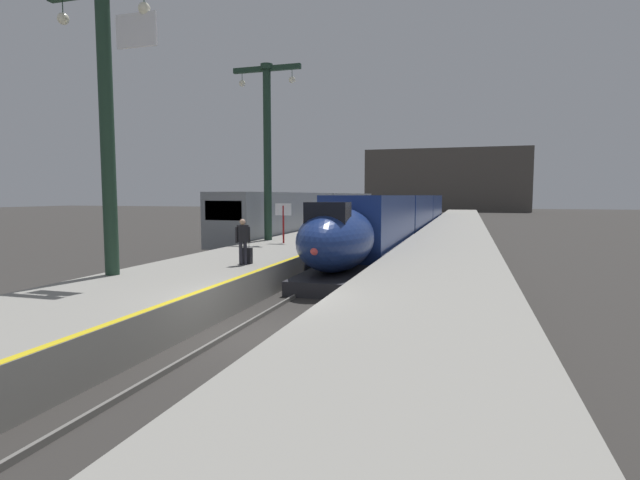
# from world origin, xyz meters

# --- Properties ---
(ground_plane) EXTENTS (260.00, 260.00, 0.00)m
(ground_plane) POSITION_xyz_m (0.00, 0.00, 0.00)
(ground_plane) COLOR #33302D
(platform_left) EXTENTS (4.80, 110.00, 1.05)m
(platform_left) POSITION_xyz_m (-4.05, 24.75, 0.53)
(platform_left) COLOR gray
(platform_left) RESTS_ON ground
(platform_right) EXTENTS (4.80, 110.00, 1.05)m
(platform_right) POSITION_xyz_m (4.05, 24.75, 0.53)
(platform_right) COLOR gray
(platform_right) RESTS_ON ground
(platform_left_safety_stripe) EXTENTS (0.20, 107.80, 0.01)m
(platform_left_safety_stripe) POSITION_xyz_m (-1.77, 24.75, 1.05)
(platform_left_safety_stripe) COLOR yellow
(platform_left_safety_stripe) RESTS_ON platform_left
(rail_main_left) EXTENTS (0.08, 110.00, 0.12)m
(rail_main_left) POSITION_xyz_m (-0.75, 27.50, 0.06)
(rail_main_left) COLOR slate
(rail_main_left) RESTS_ON ground
(rail_main_right) EXTENTS (0.08, 110.00, 0.12)m
(rail_main_right) POSITION_xyz_m (0.75, 27.50, 0.06)
(rail_main_right) COLOR slate
(rail_main_right) RESTS_ON ground
(rail_secondary_left) EXTENTS (0.08, 110.00, 0.12)m
(rail_secondary_left) POSITION_xyz_m (-8.85, 27.50, 0.06)
(rail_secondary_left) COLOR slate
(rail_secondary_left) RESTS_ON ground
(rail_secondary_right) EXTENTS (0.08, 110.00, 0.12)m
(rail_secondary_right) POSITION_xyz_m (-7.35, 27.50, 0.06)
(rail_secondary_right) COLOR slate
(rail_secondary_right) RESTS_ON ground
(highspeed_train_main) EXTENTS (2.92, 56.38, 3.60)m
(highspeed_train_main) POSITION_xyz_m (0.00, 32.09, 1.96)
(highspeed_train_main) COLOR navy
(highspeed_train_main) RESTS_ON ground
(regional_train_adjacent) EXTENTS (2.85, 36.60, 3.80)m
(regional_train_adjacent) POSITION_xyz_m (-8.10, 31.60, 2.13)
(regional_train_adjacent) COLOR gray
(regional_train_adjacent) RESTS_ON ground
(station_column_near) EXTENTS (4.00, 0.68, 9.06)m
(station_column_near) POSITION_xyz_m (-5.84, 1.71, 6.61)
(station_column_near) COLOR #1E3828
(station_column_near) RESTS_ON platform_left
(station_column_mid) EXTENTS (4.00, 0.68, 9.81)m
(station_column_mid) POSITION_xyz_m (-5.90, 14.66, 6.91)
(station_column_mid) COLOR #1E3828
(station_column_mid) RESTS_ON platform_left
(passenger_near_edge) EXTENTS (0.43, 0.43, 1.69)m
(passenger_near_edge) POSITION_xyz_m (-2.84, 4.95, 2.04)
(passenger_near_edge) COLOR #23232D
(passenger_near_edge) RESTS_ON platform_left
(passenger_mid_platform) EXTENTS (0.52, 0.36, 1.69)m
(passenger_mid_platform) POSITION_xyz_m (-3.40, 16.57, 2.04)
(passenger_mid_platform) COLOR #23232D
(passenger_mid_platform) RESTS_ON platform_left
(rolling_suitcase) EXTENTS (0.40, 0.22, 0.98)m
(rolling_suitcase) POSITION_xyz_m (-2.85, 5.29, 1.35)
(rolling_suitcase) COLOR black
(rolling_suitcase) RESTS_ON platform_left
(departure_info_board) EXTENTS (0.90, 0.10, 2.12)m
(departure_info_board) POSITION_xyz_m (-4.40, 13.19, 2.56)
(departure_info_board) COLOR maroon
(departure_info_board) RESTS_ON platform_left
(terminus_back_wall) EXTENTS (36.00, 2.00, 14.00)m
(terminus_back_wall) POSITION_xyz_m (0.00, 102.00, 7.00)
(terminus_back_wall) COLOR #4C4742
(terminus_back_wall) RESTS_ON ground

